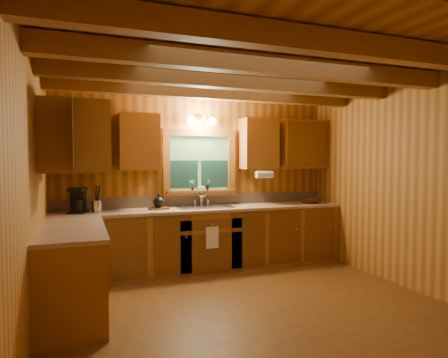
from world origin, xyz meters
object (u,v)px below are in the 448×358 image
coffee_maker (78,200)px  cutting_board (159,208)px  sink (205,210)px  wicker_basket (310,201)px

coffee_maker → cutting_board: coffee_maker is taller
sink → wicker_basket: size_ratio=2.38×
cutting_board → wicker_basket: size_ratio=0.73×
wicker_basket → sink: bearing=178.2°
sink → cutting_board: bearing=178.1°
coffee_maker → cutting_board: (1.05, 0.01, -0.15)m
sink → coffee_maker: size_ratio=2.47×
sink → wicker_basket: (1.74, -0.05, 0.09)m
cutting_board → wicker_basket: wicker_basket is taller
sink → coffee_maker: (-1.73, 0.01, 0.21)m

